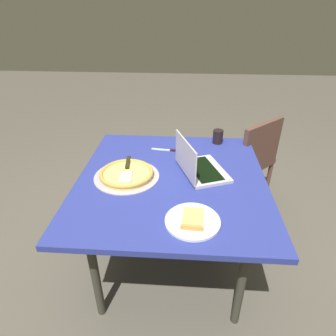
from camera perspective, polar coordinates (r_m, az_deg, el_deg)
name	(u,v)px	position (r m, az deg, el deg)	size (l,w,h in m)	color
ground_plane	(171,263)	(2.13, 0.62, -18.33)	(12.00, 12.00, 0.00)	#524D42
dining_table	(172,186)	(1.69, 0.74, -3.65)	(1.15, 1.07, 0.71)	navy
laptop	(198,166)	(1.69, 5.92, 0.34)	(0.39, 0.33, 0.22)	#BFB8BE
pizza_plate	(193,220)	(1.34, 4.89, -10.27)	(0.26, 0.26, 0.04)	white
pizza_tray	(127,174)	(1.67, -8.18, -1.17)	(0.38, 0.38, 0.04)	#A79EA7
table_knife	(171,150)	(1.95, 0.56, 3.54)	(0.05, 0.22, 0.01)	#B0C7B8
drink_cup	(218,136)	(2.08, 9.82, 6.16)	(0.07, 0.07, 0.10)	black
chair_near	(245,158)	(2.41, 14.90, 1.96)	(0.63, 0.63, 0.83)	brown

